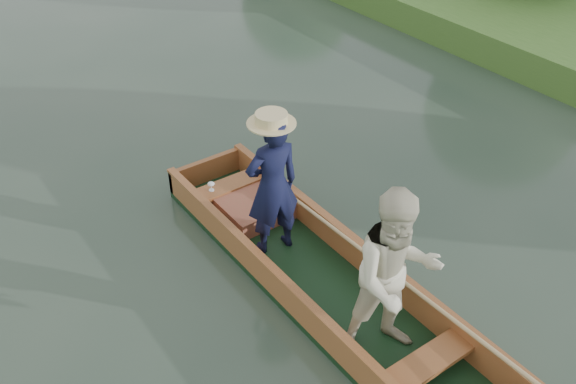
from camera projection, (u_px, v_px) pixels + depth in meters
ground at (319, 287)px, 7.13m from camera, size 120.00×120.00×0.00m
punt at (334, 252)px, 6.57m from camera, size 1.13×5.34×1.93m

